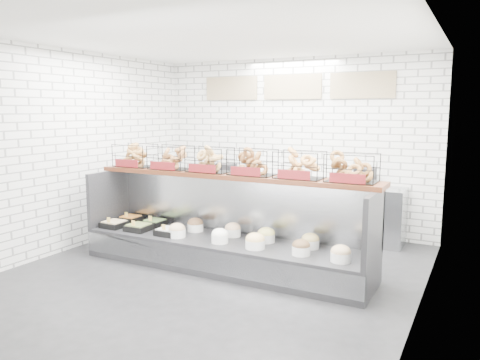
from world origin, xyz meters
The scene contains 5 objects.
ground centered at (0.00, 0.00, 0.00)m, with size 5.50×5.50×0.00m, color black.
room_shell centered at (0.00, 0.60, 2.06)m, with size 5.02×5.51×3.01m.
display_case centered at (-0.01, 0.34, 0.33)m, with size 4.00×0.90×1.20m.
bagel_shelf centered at (0.00, 0.52, 1.40)m, with size 4.10×0.50×0.40m.
prep_counter centered at (0.00, 2.43, 0.47)m, with size 4.00×0.60×1.20m.
Camera 1 is at (3.03, -4.95, 2.11)m, focal length 35.00 mm.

